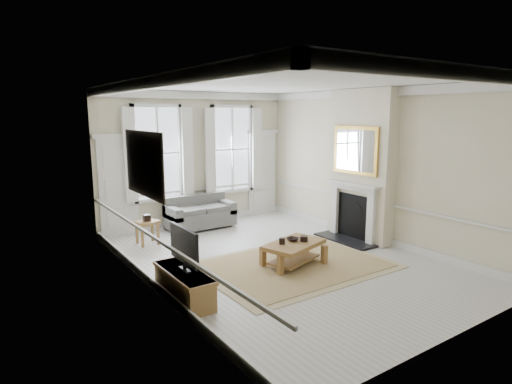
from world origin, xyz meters
TOP-DOWN VIEW (x-y plane):
  - floor at (0.00, 0.00)m, footprint 7.20×7.20m
  - ceiling at (0.00, 0.00)m, footprint 7.20×7.20m
  - back_wall at (0.00, 3.60)m, footprint 5.20×0.00m
  - left_wall at (-2.60, 0.00)m, footprint 0.00×7.20m
  - right_wall at (2.60, 0.00)m, footprint 0.00×7.20m
  - window_left at (-1.05, 3.55)m, footprint 1.26×0.20m
  - window_right at (1.05, 3.55)m, footprint 1.26×0.20m
  - door_left at (-2.05, 3.56)m, footprint 0.90×0.08m
  - door_right at (2.05, 3.56)m, footprint 0.90×0.08m
  - painting at (-2.56, 0.30)m, footprint 0.05×1.66m
  - chimney_breast at (2.43, 0.20)m, footprint 0.35×1.70m
  - hearth at (2.00, 0.20)m, footprint 0.55×1.50m
  - fireplace at (2.20, 0.20)m, footprint 0.21×1.45m
  - mirror at (2.21, 0.20)m, footprint 0.06×1.26m
  - sofa at (-0.20, 3.11)m, footprint 1.68×0.81m
  - side_table at (-1.78, 2.50)m, footprint 0.56×0.56m
  - rug at (0.04, -0.38)m, footprint 3.50×2.60m
  - coffee_table at (0.04, -0.38)m, footprint 1.37×1.04m
  - ceramic_pot_a at (-0.21, -0.33)m, footprint 0.11×0.11m
  - ceramic_pot_b at (0.24, -0.43)m, footprint 0.15×0.15m
  - bowl at (0.09, -0.28)m, footprint 0.29×0.29m
  - tv_stand at (-2.34, -0.62)m, footprint 0.43×1.33m
  - tv at (-2.32, -0.62)m, footprint 0.08×0.90m

SIDE VIEW (x-z plane):
  - floor at x=0.00m, z-range 0.00..0.00m
  - rug at x=0.04m, z-range 0.00..0.02m
  - hearth at x=2.00m, z-range 0.00..0.05m
  - tv_stand at x=-2.34m, z-range 0.00..0.48m
  - sofa at x=-0.20m, z-range -0.06..0.76m
  - coffee_table at x=0.04m, z-range 0.15..0.60m
  - side_table at x=-1.78m, z-range 0.16..0.69m
  - bowl at x=0.09m, z-range 0.46..0.51m
  - ceramic_pot_b at x=0.24m, z-range 0.46..0.56m
  - ceramic_pot_a at x=-0.21m, z-range 0.46..0.57m
  - fireplace at x=2.20m, z-range 0.07..1.40m
  - tv at x=-2.32m, z-range 0.53..1.21m
  - door_left at x=-2.05m, z-range 0.00..2.30m
  - door_right at x=2.05m, z-range 0.00..2.30m
  - back_wall at x=0.00m, z-range -0.90..4.30m
  - left_wall at x=-2.60m, z-range -1.90..5.30m
  - right_wall at x=2.60m, z-range -1.90..5.30m
  - chimney_breast at x=2.43m, z-range 0.01..3.39m
  - window_left at x=-1.05m, z-range 0.80..3.00m
  - window_right at x=1.05m, z-range 0.80..3.00m
  - painting at x=-2.56m, z-range 1.52..2.58m
  - mirror at x=2.21m, z-range 1.52..2.58m
  - ceiling at x=0.00m, z-range 3.40..3.40m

